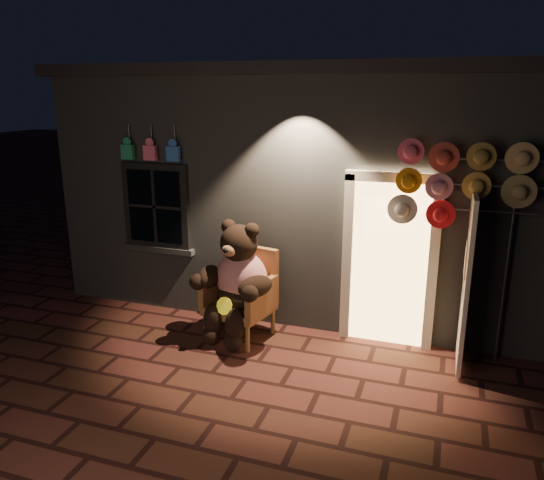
% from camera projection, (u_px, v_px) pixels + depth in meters
% --- Properties ---
extents(ground, '(60.00, 60.00, 0.00)m').
position_uv_depth(ground, '(246.00, 379.00, 5.94)').
color(ground, '#552520').
rests_on(ground, ground).
extents(shop_building, '(7.30, 5.95, 3.51)m').
position_uv_depth(shop_building, '(330.00, 173.00, 9.09)').
color(shop_building, slate).
rests_on(shop_building, ground).
extents(wicker_armchair, '(0.92, 0.86, 1.16)m').
position_uv_depth(wicker_armchair, '(243.00, 293.00, 6.88)').
color(wicker_armchair, olive).
rests_on(wicker_armchair, ground).
extents(teddy_bear, '(1.09, 0.95, 1.54)m').
position_uv_depth(teddy_bear, '(237.00, 282.00, 6.70)').
color(teddy_bear, red).
rests_on(teddy_bear, ground).
extents(hat_rack, '(1.62, 0.22, 2.60)m').
position_uv_depth(hat_rack, '(455.00, 182.00, 5.89)').
color(hat_rack, '#59595E').
rests_on(hat_rack, ground).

